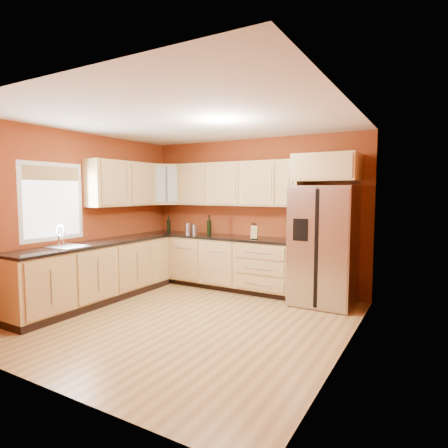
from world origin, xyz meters
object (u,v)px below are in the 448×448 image
(refrigerator, at_px, (324,245))
(soap_dispenser, at_px, (290,234))
(wine_bottle_a, at_px, (209,225))
(canister_left, at_px, (189,228))
(knife_block, at_px, (254,232))

(refrigerator, relative_size, soap_dispenser, 8.80)
(soap_dispenser, bearing_deg, wine_bottle_a, -177.16)
(wine_bottle_a, bearing_deg, canister_left, 171.78)
(wine_bottle_a, xyz_separation_m, soap_dispenser, (1.46, 0.07, -0.08))
(knife_block, relative_size, soap_dispenser, 1.06)
(canister_left, distance_m, knife_block, 1.37)
(canister_left, bearing_deg, refrigerator, -1.44)
(refrigerator, height_order, canister_left, refrigerator)
(canister_left, height_order, soap_dispenser, soap_dispenser)
(refrigerator, xyz_separation_m, knife_block, (-1.13, -0.01, 0.14))
(wine_bottle_a, bearing_deg, soap_dispenser, 2.84)
(canister_left, distance_m, soap_dispenser, 1.96)
(refrigerator, distance_m, canister_left, 2.51)
(wine_bottle_a, xyz_separation_m, knife_block, (0.88, -0.01, -0.08))
(soap_dispenser, bearing_deg, canister_left, -179.96)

